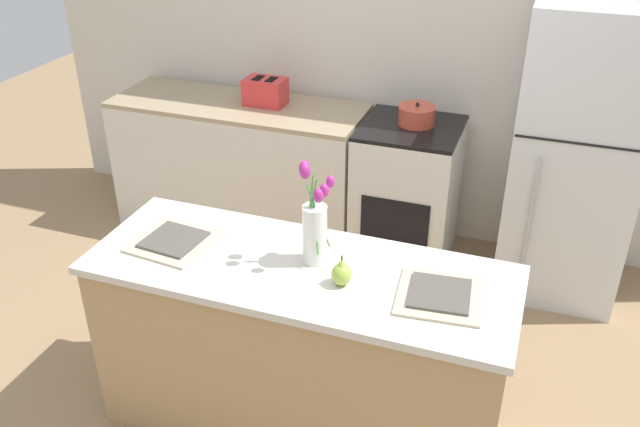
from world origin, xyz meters
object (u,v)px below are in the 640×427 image
(stove_range, at_px, (407,193))
(cooking_pot, at_px, (417,115))
(plate_setting_left, at_px, (174,241))
(flower_vase, at_px, (315,226))
(toaster, at_px, (265,91))
(pear_figurine, at_px, (342,273))
(plate_setting_right, at_px, (440,295))
(refrigerator, at_px, (576,156))

(stove_range, bearing_deg, cooking_pot, 62.48)
(stove_range, bearing_deg, plate_setting_left, -113.03)
(flower_vase, relative_size, toaster, 1.62)
(flower_vase, bearing_deg, plate_setting_left, -173.02)
(pear_figurine, relative_size, plate_setting_right, 0.38)
(plate_setting_right, bearing_deg, refrigerator, 73.93)
(stove_range, distance_m, toaster, 1.12)
(refrigerator, bearing_deg, cooking_pot, 177.67)
(plate_setting_left, xyz_separation_m, cooking_pot, (0.71, 1.65, 0.08))
(plate_setting_left, bearing_deg, cooking_pot, 66.86)
(plate_setting_right, bearing_deg, toaster, 131.35)
(plate_setting_left, relative_size, plate_setting_right, 1.00)
(refrigerator, distance_m, plate_setting_left, 2.30)
(refrigerator, height_order, plate_setting_left, refrigerator)
(toaster, bearing_deg, plate_setting_right, -48.65)
(refrigerator, xyz_separation_m, flower_vase, (-1.01, -1.54, 0.19))
(cooking_pot, bearing_deg, plate_setting_left, -113.14)
(plate_setting_left, bearing_deg, flower_vase, 6.98)
(stove_range, bearing_deg, plate_setting_right, -73.24)
(cooking_pot, bearing_deg, refrigerator, -2.33)
(plate_setting_left, relative_size, cooking_pot, 1.57)
(refrigerator, bearing_deg, flower_vase, -123.24)
(plate_setting_left, bearing_deg, toaster, 99.97)
(stove_range, xyz_separation_m, pear_figurine, (0.10, -1.66, 0.48))
(plate_setting_left, distance_m, plate_setting_right, 1.17)
(flower_vase, height_order, cooking_pot, flower_vase)
(refrigerator, distance_m, plate_setting_right, 1.68)
(pear_figurine, height_order, toaster, toaster)
(plate_setting_right, height_order, cooking_pot, cooking_pot)
(flower_vase, bearing_deg, cooking_pot, 87.21)
(refrigerator, bearing_deg, plate_setting_left, -135.40)
(stove_range, height_order, pear_figurine, pear_figurine)
(flower_vase, xyz_separation_m, plate_setting_left, (-0.63, -0.08, -0.16))
(pear_figurine, distance_m, plate_setting_right, 0.39)
(toaster, bearing_deg, stove_range, -2.95)
(flower_vase, relative_size, plate_setting_right, 1.29)
(refrigerator, relative_size, plate_setting_left, 4.88)
(toaster, xyz_separation_m, cooking_pot, (1.00, -0.01, -0.03))
(stove_range, distance_m, cooking_pot, 0.52)
(refrigerator, xyz_separation_m, pear_figurine, (-0.85, -1.66, 0.08))
(flower_vase, bearing_deg, pear_figurine, -38.02)
(plate_setting_right, bearing_deg, flower_vase, 171.91)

